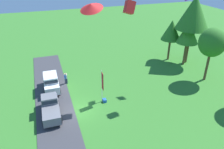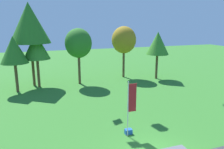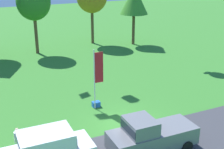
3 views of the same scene
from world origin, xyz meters
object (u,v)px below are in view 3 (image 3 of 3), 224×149
Objects in this scene: car_pickup_mid_row at (149,135)px; tree_left_of_center at (33,2)px; person_watching_sky at (20,143)px; cooler_box at (96,104)px; person_on_lawn at (18,142)px; tree_far_right at (134,0)px; flag_banner at (97,72)px.

tree_left_of_center is (-1.29, 22.55, 4.72)m from car_pickup_mid_row.
person_watching_sky is 7.35m from cooler_box.
car_pickup_mid_row is 8.97× the size of cooler_box.
tree_far_right is (17.38, 18.74, 4.67)m from person_on_lawn.
flag_banner is (-11.19, -15.13, -2.74)m from tree_far_right.
car_pickup_mid_row reaches higher than person_watching_sky.
tree_left_of_center reaches higher than flag_banner.
flag_banner is (6.15, 3.78, 1.94)m from person_watching_sky.
tree_far_right is at bearing 47.50° from person_watching_sky.
tree_far_right reaches higher than person_on_lawn.
cooler_box is (-0.49, 6.62, -0.91)m from car_pickup_mid_row.
person_watching_sky is at bearing -132.50° from tree_far_right.
car_pickup_mid_row is 0.63× the size of tree_left_of_center.
person_watching_sky is 3.05× the size of cooler_box.
cooler_box is (-11.23, -14.87, -5.35)m from tree_far_right.
tree_far_right is (10.74, 21.49, 4.44)m from car_pickup_mid_row.
person_on_lawn is 3.05× the size of cooler_box.
cooler_box is (-0.04, 0.26, -2.61)m from flag_banner.
tree_far_right is at bearing 53.52° from flag_banner.
cooler_box is at bearing 33.51° from person_watching_sky.
flag_banner is at bearing 30.26° from person_on_lawn.
person_on_lawn is 7.42m from flag_banner.
person_on_lawn is (-6.63, 2.75, -0.23)m from car_pickup_mid_row.
person_on_lawn is 0.39× the size of flag_banner.
person_on_lawn is 25.98m from tree_far_right.
car_pickup_mid_row is 7.08m from person_watching_sky.
person_on_lawn is 21.10m from tree_left_of_center.
tree_far_right is at bearing -5.03° from tree_left_of_center.
car_pickup_mid_row reaches higher than cooler_box.
person_on_lawn is 0.18m from person_watching_sky.
cooler_box is (0.80, -15.93, -5.63)m from tree_left_of_center.
tree_left_of_center reaches higher than person_watching_sky.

